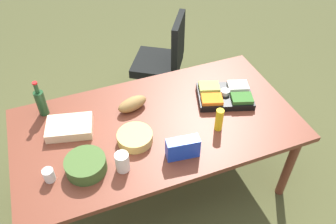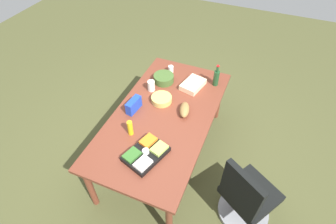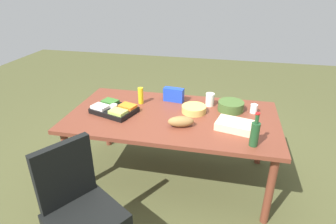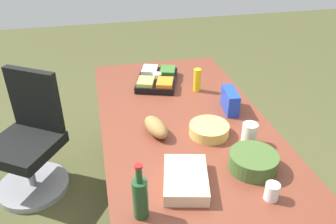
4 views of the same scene
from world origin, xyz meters
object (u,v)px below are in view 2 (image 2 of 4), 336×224
object	(u,v)px
chip_bowl	(161,99)
bread_loaf	(184,110)
conference_table	(163,119)
chip_bag_blue	(134,105)
office_chair	(246,199)
veggie_tray	(146,153)
mustard_bottle	(130,128)
paper_cup	(171,69)
wine_bottle	(216,77)
mayo_jar	(151,86)
salad_bowl	(164,78)
sheet_cake	(193,85)

from	to	relation	value
chip_bowl	bread_loaf	xyz separation A→B (m)	(0.08, 0.32, 0.02)
conference_table	chip_bag_blue	world-z (taller)	chip_bag_blue
conference_table	bread_loaf	bearing A→B (deg)	119.70
office_chair	chip_bowl	xyz separation A→B (m)	(-0.65, -1.22, 0.42)
veggie_tray	mustard_bottle	bearing A→B (deg)	-125.65
chip_bowl	veggie_tray	distance (m)	0.81
paper_cup	veggie_tray	bearing A→B (deg)	11.99
wine_bottle	mayo_jar	world-z (taller)	wine_bottle
mustard_bottle	salad_bowl	world-z (taller)	mustard_bottle
office_chair	chip_bag_blue	distance (m)	1.58
conference_table	mayo_jar	size ratio (longest dim) A/B	15.08
salad_bowl	paper_cup	bearing A→B (deg)	178.05
bread_loaf	paper_cup	size ratio (longest dim) A/B	2.67
salad_bowl	mustard_bottle	bearing A→B (deg)	1.57
office_chair	chip_bag_blue	world-z (taller)	office_chair
chip_bowl	bread_loaf	world-z (taller)	bread_loaf
office_chair	mayo_jar	size ratio (longest dim) A/B	7.04
bread_loaf	salad_bowl	distance (m)	0.63
chip_bag_blue	salad_bowl	distance (m)	0.63
conference_table	chip_bowl	size ratio (longest dim) A/B	8.35
conference_table	bread_loaf	world-z (taller)	bread_loaf
chip_bag_blue	mustard_bottle	bearing A→B (deg)	22.14
office_chair	chip_bowl	world-z (taller)	office_chair
paper_cup	mustard_bottle	world-z (taller)	mustard_bottle
chip_bowl	sheet_cake	distance (m)	0.48
veggie_tray	sheet_cake	bearing A→B (deg)	175.85
veggie_tray	salad_bowl	xyz separation A→B (m)	(-1.15, -0.30, 0.01)
veggie_tray	paper_cup	xyz separation A→B (m)	(-1.38, -0.29, 0.01)
mayo_jar	salad_bowl	bearing A→B (deg)	161.34
chip_bowl	mustard_bottle	bearing A→B (deg)	-9.63
conference_table	mayo_jar	world-z (taller)	mayo_jar
chip_bag_blue	veggie_tray	size ratio (longest dim) A/B	0.45
chip_bag_blue	conference_table	bearing A→B (deg)	99.40
wine_bottle	mustard_bottle	bearing A→B (deg)	-28.14
conference_table	veggie_tray	world-z (taller)	veggie_tray
conference_table	mustard_bottle	distance (m)	0.47
conference_table	wine_bottle	size ratio (longest dim) A/B	6.96
chip_bag_blue	mustard_bottle	xyz separation A→B (m)	(0.34, 0.14, 0.01)
veggie_tray	salad_bowl	distance (m)	1.19
office_chair	paper_cup	bearing A→B (deg)	-132.84
mustard_bottle	mayo_jar	distance (m)	0.74
sheet_cake	paper_cup	bearing A→B (deg)	-116.24
bread_loaf	mayo_jar	size ratio (longest dim) A/B	1.75
chip_bowl	salad_bowl	world-z (taller)	salad_bowl
wine_bottle	sheet_cake	xyz separation A→B (m)	(0.15, -0.25, -0.08)
wine_bottle	office_chair	bearing A→B (deg)	30.33
veggie_tray	mayo_jar	size ratio (longest dim) A/B	3.59
sheet_cake	office_chair	bearing A→B (deg)	42.29
bread_loaf	office_chair	bearing A→B (deg)	57.57
bread_loaf	mustard_bottle	xyz separation A→B (m)	(0.51, -0.42, 0.04)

